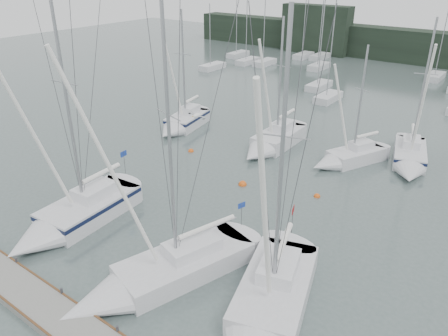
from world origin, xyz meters
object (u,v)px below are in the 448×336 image
object	(u,v)px
sailboat_near_left	(68,220)
sailboat_mid_b	(270,144)
sailboat_near_right	(265,318)
sailboat_near_center	(147,280)
buoy_a	(243,185)
buoy_b	(317,197)
sailboat_mid_a	(181,124)
sailboat_mid_d	(410,160)
sailboat_mid_c	(344,159)
buoy_c	(191,151)

from	to	relation	value
sailboat_near_left	sailboat_mid_b	bearing A→B (deg)	74.72
sailboat_near_right	sailboat_mid_b	size ratio (longest dim) A/B	1.25
sailboat_near_center	buoy_a	world-z (taller)	sailboat_near_center
sailboat_near_center	buoy_b	size ratio (longest dim) A/B	32.51
sailboat_mid_a	buoy_b	distance (m)	17.00
sailboat_mid_a	sailboat_mid_d	xyz separation A→B (m)	(20.15, 4.55, -0.05)
sailboat_near_left	sailboat_mid_c	distance (m)	21.30
sailboat_mid_a	sailboat_mid_c	distance (m)	15.93
sailboat_near_center	sailboat_mid_b	size ratio (longest dim) A/B	1.28
sailboat_near_left	sailboat_mid_d	world-z (taller)	sailboat_near_left
sailboat_near_left	buoy_c	world-z (taller)	sailboat_near_left
sailboat_near_center	sailboat_mid_b	xyz separation A→B (m)	(-4.25, 18.91, 0.07)
sailboat_near_center	sailboat_mid_a	xyz separation A→B (m)	(-13.75, 18.03, 0.10)
buoy_c	sailboat_mid_d	bearing A→B (deg)	26.75
sailboat_near_left	sailboat_near_center	world-z (taller)	sailboat_near_center
sailboat_near_right	sailboat_mid_d	size ratio (longest dim) A/B	1.22
sailboat_near_right	buoy_a	distance (m)	13.82
buoy_a	sailboat_mid_a	bearing A→B (deg)	152.22
sailboat_mid_d	buoy_b	world-z (taller)	sailboat_mid_d
buoy_b	buoy_a	bearing A→B (deg)	-162.48
sailboat_mid_c	sailboat_near_left	bearing A→B (deg)	-92.50
sailboat_near_left	buoy_a	bearing A→B (deg)	60.45
sailboat_mid_b	buoy_c	bearing A→B (deg)	-141.93
sailboat_near_left	buoy_b	bearing A→B (deg)	46.45
sailboat_mid_d	buoy_a	distance (m)	13.75
sailboat_near_left	sailboat_near_center	distance (m)	7.78
sailboat_near_right	buoy_a	bearing A→B (deg)	111.40
sailboat_near_right	buoy_b	world-z (taller)	sailboat_near_right
sailboat_near_right	buoy_c	xyz separation A→B (m)	(-15.66, 13.25, -0.58)
sailboat_mid_b	buoy_c	size ratio (longest dim) A/B	24.03
sailboat_mid_c	buoy_c	world-z (taller)	sailboat_mid_c
buoy_b	buoy_c	xyz separation A→B (m)	(-12.24, 0.82, 0.00)
sailboat_near_left	buoy_c	size ratio (longest dim) A/B	30.47
sailboat_near_center	sailboat_mid_a	distance (m)	22.67
buoy_c	sailboat_mid_c	bearing A→B (deg)	24.65
sailboat_mid_b	sailboat_mid_a	bearing A→B (deg)	-176.13
sailboat_near_left	sailboat_mid_a	bearing A→B (deg)	105.12
sailboat_mid_b	sailboat_mid_d	size ratio (longest dim) A/B	0.98
sailboat_mid_c	sailboat_mid_d	world-z (taller)	sailboat_mid_d
sailboat_mid_d	sailboat_near_right	bearing A→B (deg)	-106.31
sailboat_near_center	sailboat_mid_c	size ratio (longest dim) A/B	1.50
sailboat_mid_d	sailboat_mid_c	bearing A→B (deg)	-163.51
sailboat_near_center	sailboat_mid_d	distance (m)	23.47
sailboat_near_left	buoy_b	xyz separation A→B (m)	(10.41, 12.76, -0.63)
sailboat_mid_b	buoy_b	distance (m)	8.68
sailboat_mid_a	sailboat_mid_c	xyz separation A→B (m)	(15.83, 1.85, -0.11)
sailboat_mid_a	buoy_b	bearing A→B (deg)	-25.72
sailboat_near_right	buoy_a	xyz separation A→B (m)	(-8.59, 10.80, -0.58)
sailboat_mid_b	buoy_c	xyz separation A→B (m)	(-5.30, -4.37, -0.58)
sailboat_near_right	sailboat_near_left	bearing A→B (deg)	164.24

